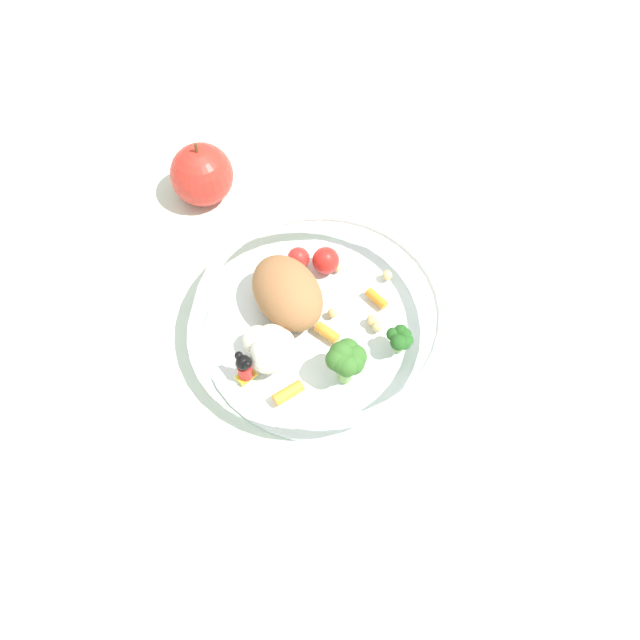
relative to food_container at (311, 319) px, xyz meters
name	(u,v)px	position (x,y,z in m)	size (l,w,h in m)	color
ground_plane	(332,320)	(0.02, -0.02, -0.03)	(2.40, 2.40, 0.00)	silver
food_container	(311,319)	(0.00, 0.00, 0.00)	(0.26, 0.26, 0.06)	white
loose_apple	(202,175)	(0.16, 0.17, 0.01)	(0.07, 0.07, 0.09)	red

